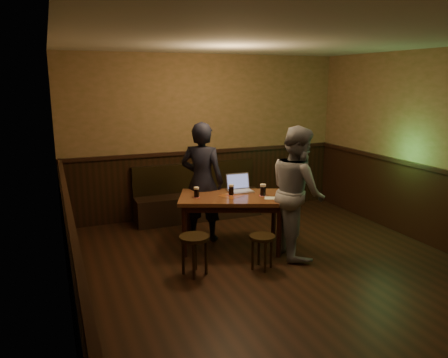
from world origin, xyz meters
TOP-DOWN VIEW (x-y plane):
  - room at (0.00, 0.22)m, footprint 5.04×6.04m
  - bench at (-0.25, 2.75)m, footprint 2.20×0.50m
  - pub_table at (-0.25, 1.24)m, footprint 1.65×1.31m
  - stool_left at (-1.02, 0.59)m, footprint 0.48×0.48m
  - stool_right at (-0.17, 0.43)m, footprint 0.37×0.37m
  - pint_left at (-0.74, 1.34)m, footprint 0.09×0.09m
  - pint_mid at (-0.24, 1.27)m, footprint 0.10×0.10m
  - pint_right at (0.15, 1.07)m, footprint 0.11×0.11m
  - laptop at (-0.04, 1.44)m, footprint 0.37×0.30m
  - menu at (0.22, 0.90)m, footprint 0.27×0.24m
  - person_suit at (-0.51, 1.74)m, footprint 0.78×0.73m
  - person_grey at (0.49, 0.70)m, footprint 0.83×0.98m

SIDE VIEW (x-z plane):
  - bench at x=-0.25m, z-range -0.16..0.79m
  - stool_right at x=-0.17m, z-range 0.13..0.58m
  - stool_left at x=-1.02m, z-range 0.15..0.65m
  - pub_table at x=-0.25m, z-range 0.28..1.06m
  - menu at x=0.22m, z-range 0.78..0.78m
  - laptop at x=-0.04m, z-range 0.71..0.96m
  - pint_left at x=-0.74m, z-range 0.77..0.92m
  - pint_mid at x=-0.24m, z-range 0.77..0.93m
  - pint_right at x=0.15m, z-range 0.77..0.94m
  - person_suit at x=-0.51m, z-range 0.00..1.78m
  - person_grey at x=0.49m, z-range 0.00..1.78m
  - room at x=0.00m, z-range -0.22..2.62m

